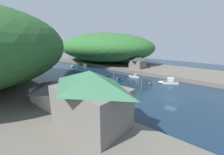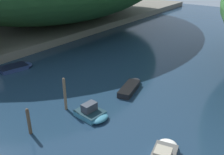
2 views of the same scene
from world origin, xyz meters
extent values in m
plane|color=#192D42|center=(0.00, 30.00, 0.00)|extent=(130.00, 130.00, 0.00)
cube|color=#666056|center=(27.33, 30.00, 0.67)|extent=(22.00, 120.00, 1.34)
ellipsoid|color=#2D662D|center=(28.43, 47.56, 9.14)|extent=(41.06, 57.49, 15.60)
cube|color=slate|center=(-20.93, 4.85, 4.21)|extent=(6.95, 10.50, 5.75)
pyramid|color=#38704C|center=(-20.93, 4.85, 8.29)|extent=(7.51, 11.34, 2.42)
cube|color=#B2A899|center=(-19.61, 16.58, 2.72)|extent=(7.53, 7.96, 2.77)
pyramid|color=#4C4C51|center=(-19.61, 16.58, 4.85)|extent=(8.13, 8.60, 1.50)
cube|color=slate|center=(22.24, 22.34, 3.03)|extent=(5.89, 5.44, 3.39)
pyramid|color=#3D4247|center=(22.24, 22.34, 5.67)|extent=(6.36, 5.87, 1.89)
cube|color=teal|center=(13.81, 47.43, 0.32)|extent=(3.06, 3.31, 0.64)
ellipsoid|color=teal|center=(14.64, 48.58, 0.32)|extent=(2.16, 2.11, 0.64)
cube|color=#132A33|center=(13.81, 47.43, 0.66)|extent=(3.12, 3.38, 0.03)
cube|color=#9E937F|center=(13.76, 47.36, 1.03)|extent=(1.56, 1.51, 0.78)
cube|color=silver|center=(12.04, 17.30, 0.25)|extent=(2.44, 3.61, 0.50)
ellipsoid|color=silver|center=(11.68, 18.91, 0.25)|extent=(1.99, 1.98, 0.50)
cube|color=#504E4A|center=(12.04, 17.30, 0.52)|extent=(2.49, 3.68, 0.03)
cube|color=#9E937F|center=(12.07, 17.20, 0.83)|extent=(1.46, 1.40, 0.64)
cube|color=black|center=(3.72, 25.33, 0.32)|extent=(2.35, 4.33, 0.63)
ellipsoid|color=black|center=(3.24, 27.33, 0.32)|extent=(1.81, 2.32, 0.63)
cube|color=black|center=(3.72, 25.33, 0.65)|extent=(2.40, 4.42, 0.03)
cube|color=silver|center=(12.21, 4.67, 0.34)|extent=(4.25, 5.06, 0.68)
ellipsoid|color=silver|center=(10.92, 6.66, 0.34)|extent=(2.87, 3.02, 0.68)
cube|color=#504E4A|center=(12.21, 4.67, 0.70)|extent=(4.33, 5.16, 0.03)
cube|color=silver|center=(12.29, 4.55, 1.27)|extent=(2.07, 2.15, 1.18)
cube|color=teal|center=(3.48, 18.66, 0.28)|extent=(2.76, 2.32, 0.55)
ellipsoid|color=teal|center=(4.77, 18.55, 0.28)|extent=(1.46, 2.11, 0.55)
cube|color=#132A33|center=(3.48, 18.66, 0.57)|extent=(2.82, 2.37, 0.03)
cube|color=#333842|center=(3.40, 18.67, 0.97)|extent=(1.03, 1.55, 0.85)
cube|color=teal|center=(9.49, 51.93, 0.18)|extent=(1.90, 2.85, 0.36)
ellipsoid|color=teal|center=(9.63, 53.27, 0.18)|extent=(1.68, 1.50, 0.36)
cube|color=#132A33|center=(9.49, 51.93, 0.37)|extent=(1.94, 2.91, 0.03)
cube|color=silver|center=(9.48, 51.84, 0.59)|extent=(1.23, 1.06, 0.46)
cube|color=navy|center=(-12.96, 20.96, 0.29)|extent=(2.88, 3.98, 0.57)
ellipsoid|color=navy|center=(-12.60, 22.73, 0.29)|extent=(2.41, 2.19, 0.57)
cube|color=black|center=(-12.96, 20.96, 0.59)|extent=(2.93, 4.06, 0.03)
cylinder|color=brown|center=(0.86, 8.52, 1.42)|extent=(0.28, 0.28, 2.84)
sphere|color=brown|center=(0.86, 8.52, 2.89)|extent=(0.25, 0.25, 0.25)
cylinder|color=#4C3D2D|center=(1.05, 13.40, 1.20)|extent=(0.30, 0.30, 2.39)
sphere|color=#4C3D2D|center=(1.05, 13.40, 2.45)|extent=(0.27, 0.27, 0.27)
cylinder|color=brown|center=(0.65, 18.12, 1.71)|extent=(0.29, 0.29, 3.41)
sphere|color=brown|center=(0.65, 18.12, 3.47)|extent=(0.26, 0.26, 0.26)
sphere|color=red|center=(6.48, 8.82, 0.36)|extent=(0.73, 0.73, 0.73)
cone|color=red|center=(6.48, 8.82, 0.91)|extent=(0.36, 0.36, 0.36)
cylinder|color=#282D3D|center=(-18.66, 3.98, 1.76)|extent=(0.13, 0.13, 0.85)
cylinder|color=#282D3D|center=(-18.59, 4.15, 1.76)|extent=(0.13, 0.13, 0.85)
cube|color=gold|center=(-18.62, 4.07, 2.50)|extent=(0.35, 0.43, 0.62)
sphere|color=tan|center=(-18.62, 4.07, 2.92)|extent=(0.22, 0.22, 0.22)
camera|label=1|loc=(-34.37, -10.34, 13.76)|focal=24.00mm
camera|label=2|loc=(17.72, 3.23, 13.91)|focal=40.00mm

